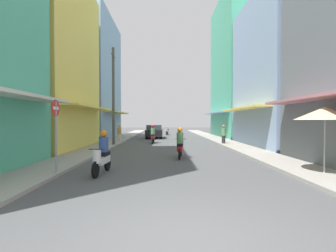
{
  "coord_description": "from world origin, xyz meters",
  "views": [
    {
      "loc": [
        -0.35,
        -3.97,
        1.92
      ],
      "look_at": [
        -0.0,
        21.8,
        1.36
      ],
      "focal_mm": 26.69,
      "sensor_mm": 36.0,
      "label": 1
    }
  ],
  "objects_px": {
    "motorbike_silver": "(167,131)",
    "pedestrian_far": "(119,132)",
    "motorbike_red": "(180,144)",
    "motorbike_white": "(102,154)",
    "motorbike_maroon": "(153,135)",
    "pedestrian_foreground": "(224,135)",
    "street_sign_no_entry": "(56,127)",
    "vendor_umbrella": "(325,113)",
    "utility_pole": "(113,96)",
    "parked_car": "(154,131)"
  },
  "relations": [
    {
      "from": "parked_car",
      "to": "utility_pole",
      "type": "height_order",
      "value": "utility_pole"
    },
    {
      "from": "motorbike_maroon",
      "to": "utility_pole",
      "type": "xyz_separation_m",
      "value": [
        -2.87,
        -2.3,
        3.07
      ]
    },
    {
      "from": "pedestrian_far",
      "to": "vendor_umbrella",
      "type": "bearing_deg",
      "value": -55.45
    },
    {
      "from": "motorbike_white",
      "to": "utility_pole",
      "type": "distance_m",
      "value": 10.47
    },
    {
      "from": "motorbike_red",
      "to": "motorbike_maroon",
      "type": "distance_m",
      "value": 8.62
    },
    {
      "from": "motorbike_red",
      "to": "pedestrian_foreground",
      "type": "xyz_separation_m",
      "value": [
        3.87,
        6.95,
        0.09
      ]
    },
    {
      "from": "pedestrian_far",
      "to": "vendor_umbrella",
      "type": "xyz_separation_m",
      "value": [
        9.6,
        -13.95,
        1.25
      ]
    },
    {
      "from": "motorbike_white",
      "to": "motorbike_maroon",
      "type": "height_order",
      "value": "same"
    },
    {
      "from": "parked_car",
      "to": "utility_pole",
      "type": "distance_m",
      "value": 9.38
    },
    {
      "from": "motorbike_maroon",
      "to": "parked_car",
      "type": "height_order",
      "value": "motorbike_maroon"
    },
    {
      "from": "motorbike_maroon",
      "to": "vendor_umbrella",
      "type": "relative_size",
      "value": 0.76
    },
    {
      "from": "motorbike_maroon",
      "to": "parked_car",
      "type": "xyz_separation_m",
      "value": [
        -0.14,
        6.15,
        0.04
      ]
    },
    {
      "from": "pedestrian_foreground",
      "to": "pedestrian_far",
      "type": "distance_m",
      "value": 9.18
    },
    {
      "from": "motorbike_red",
      "to": "motorbike_white",
      "type": "bearing_deg",
      "value": -129.19
    },
    {
      "from": "street_sign_no_entry",
      "to": "motorbike_maroon",
      "type": "bearing_deg",
      "value": 77.52
    },
    {
      "from": "pedestrian_far",
      "to": "utility_pole",
      "type": "relative_size",
      "value": 0.22
    },
    {
      "from": "motorbike_white",
      "to": "pedestrian_foreground",
      "type": "relative_size",
      "value": 1.14
    },
    {
      "from": "motorbike_white",
      "to": "motorbike_silver",
      "type": "relative_size",
      "value": 1.0
    },
    {
      "from": "motorbike_white",
      "to": "vendor_umbrella",
      "type": "bearing_deg",
      "value": -3.31
    },
    {
      "from": "motorbike_red",
      "to": "motorbike_silver",
      "type": "xyz_separation_m",
      "value": [
        -0.46,
        20.68,
        -0.2
      ]
    },
    {
      "from": "utility_pole",
      "to": "street_sign_no_entry",
      "type": "bearing_deg",
      "value": -89.44
    },
    {
      "from": "pedestrian_foreground",
      "to": "utility_pole",
      "type": "height_order",
      "value": "utility_pole"
    },
    {
      "from": "motorbike_silver",
      "to": "vendor_umbrella",
      "type": "relative_size",
      "value": 0.75
    },
    {
      "from": "pedestrian_foreground",
      "to": "motorbike_silver",
      "type": "bearing_deg",
      "value": 107.53
    },
    {
      "from": "motorbike_maroon",
      "to": "street_sign_no_entry",
      "type": "relative_size",
      "value": 0.68
    },
    {
      "from": "motorbike_silver",
      "to": "parked_car",
      "type": "xyz_separation_m",
      "value": [
        -1.46,
        -6.1,
        0.24
      ]
    },
    {
      "from": "street_sign_no_entry",
      "to": "motorbike_white",
      "type": "bearing_deg",
      "value": 12.13
    },
    {
      "from": "parked_car",
      "to": "pedestrian_far",
      "type": "height_order",
      "value": "pedestrian_far"
    },
    {
      "from": "pedestrian_far",
      "to": "street_sign_no_entry",
      "type": "bearing_deg",
      "value": -88.7
    },
    {
      "from": "pedestrian_foreground",
      "to": "vendor_umbrella",
      "type": "relative_size",
      "value": 0.66
    },
    {
      "from": "pedestrian_foreground",
      "to": "street_sign_no_entry",
      "type": "distance_m",
      "value": 13.9
    },
    {
      "from": "motorbike_white",
      "to": "motorbike_maroon",
      "type": "distance_m",
      "value": 12.24
    },
    {
      "from": "motorbike_maroon",
      "to": "motorbike_silver",
      "type": "distance_m",
      "value": 12.32
    },
    {
      "from": "motorbike_white",
      "to": "parked_car",
      "type": "relative_size",
      "value": 0.44
    },
    {
      "from": "motorbike_silver",
      "to": "pedestrian_far",
      "type": "distance_m",
      "value": 11.78
    },
    {
      "from": "pedestrian_far",
      "to": "motorbike_red",
      "type": "bearing_deg",
      "value": -63.5
    },
    {
      "from": "motorbike_maroon",
      "to": "utility_pole",
      "type": "relative_size",
      "value": 0.24
    },
    {
      "from": "motorbike_red",
      "to": "motorbike_white",
      "type": "relative_size",
      "value": 1.0
    },
    {
      "from": "motorbike_maroon",
      "to": "motorbike_red",
      "type": "bearing_deg",
      "value": -78.03
    },
    {
      "from": "parked_car",
      "to": "motorbike_maroon",
      "type": "bearing_deg",
      "value": -88.73
    },
    {
      "from": "motorbike_red",
      "to": "pedestrian_foreground",
      "type": "distance_m",
      "value": 7.96
    },
    {
      "from": "parked_car",
      "to": "utility_pole",
      "type": "xyz_separation_m",
      "value": [
        -2.73,
        -8.44,
        3.04
      ]
    },
    {
      "from": "motorbike_maroon",
      "to": "pedestrian_foreground",
      "type": "xyz_separation_m",
      "value": [
        5.66,
        -1.48,
        0.09
      ]
    },
    {
      "from": "motorbike_red",
      "to": "street_sign_no_entry",
      "type": "distance_m",
      "value": 6.18
    },
    {
      "from": "motorbike_red",
      "to": "pedestrian_far",
      "type": "relative_size",
      "value": 1.11
    },
    {
      "from": "parked_car",
      "to": "vendor_umbrella",
      "type": "bearing_deg",
      "value": -70.46
    },
    {
      "from": "pedestrian_far",
      "to": "utility_pole",
      "type": "height_order",
      "value": "utility_pole"
    },
    {
      "from": "motorbike_red",
      "to": "utility_pole",
      "type": "bearing_deg",
      "value": 127.17
    },
    {
      "from": "motorbike_silver",
      "to": "pedestrian_foreground",
      "type": "relative_size",
      "value": 1.13
    },
    {
      "from": "vendor_umbrella",
      "to": "utility_pole",
      "type": "relative_size",
      "value": 0.32
    }
  ]
}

